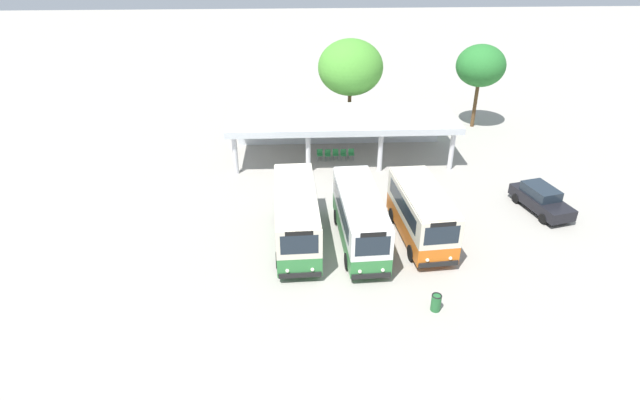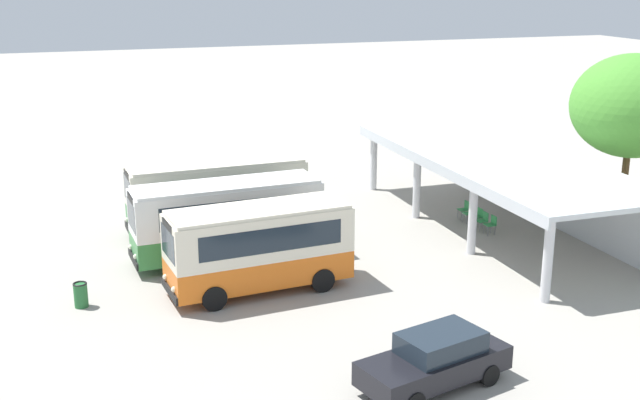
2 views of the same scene
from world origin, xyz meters
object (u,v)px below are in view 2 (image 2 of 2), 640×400
object	(u,v)px
city_bus_middle_cream	(258,245)
litter_bin_apron	(81,295)
waiting_chair_middle_seat	(478,215)
city_bus_nearest_orange	(217,193)
city_bus_second_in_row	(227,217)
waiting_chair_fourth_seat	(483,219)
waiting_chair_fifth_seat	(492,223)
waiting_chair_end_by_column	(465,208)
parked_car_flank	(436,360)
waiting_chair_second_from_end	(470,212)

from	to	relation	value
city_bus_middle_cream	litter_bin_apron	size ratio (longest dim) A/B	7.66
waiting_chair_middle_seat	litter_bin_apron	size ratio (longest dim) A/B	0.96
city_bus_nearest_orange	city_bus_second_in_row	world-z (taller)	city_bus_nearest_orange
waiting_chair_fourth_seat	litter_bin_apron	size ratio (longest dim) A/B	0.96
city_bus_second_in_row	city_bus_middle_cream	xyz separation A→B (m)	(3.59, 0.37, -0.03)
waiting_chair_fifth_seat	litter_bin_apron	bearing A→B (deg)	-82.62
city_bus_nearest_orange	waiting_chair_end_by_column	distance (m)	11.72
waiting_chair_end_by_column	waiting_chair_fourth_seat	world-z (taller)	same
city_bus_nearest_orange	waiting_chair_fourth_seat	xyz separation A→B (m)	(3.71, 11.42, -1.29)
city_bus_nearest_orange	waiting_chair_fourth_seat	world-z (taller)	city_bus_nearest_orange
parked_car_flank	waiting_chair_end_by_column	xyz separation A→B (m)	(-13.76, 8.53, -0.31)
waiting_chair_end_by_column	waiting_chair_fourth_seat	xyz separation A→B (m)	(1.83, -0.07, 0.00)
waiting_chair_fourth_seat	city_bus_second_in_row	bearing A→B (deg)	-90.57
waiting_chair_fifth_seat	waiting_chair_second_from_end	bearing A→B (deg)	-178.15
litter_bin_apron	waiting_chair_second_from_end	bearing A→B (deg)	103.14
parked_car_flank	waiting_chair_second_from_end	xyz separation A→B (m)	(-13.15, 8.47, -0.31)
parked_car_flank	waiting_chair_middle_seat	size ratio (longest dim) A/B	5.52
city_bus_middle_cream	waiting_chair_fourth_seat	xyz separation A→B (m)	(-3.47, 11.39, -1.24)
city_bus_middle_cream	waiting_chair_second_from_end	bearing A→B (deg)	112.39
waiting_chair_end_by_column	litter_bin_apron	bearing A→B (deg)	-75.06
waiting_chair_fourth_seat	waiting_chair_fifth_seat	size ratio (longest dim) A/B	1.00
waiting_chair_middle_seat	litter_bin_apron	distance (m)	18.12
city_bus_second_in_row	waiting_chair_end_by_column	distance (m)	12.03
city_bus_middle_cream	waiting_chair_middle_seat	size ratio (longest dim) A/B	8.02
city_bus_nearest_orange	litter_bin_apron	size ratio (longest dim) A/B	8.88
waiting_chair_end_by_column	waiting_chair_second_from_end	bearing A→B (deg)	-6.17
city_bus_middle_cream	parked_car_flank	world-z (taller)	city_bus_middle_cream
city_bus_nearest_orange	waiting_chair_end_by_column	bearing A→B (deg)	80.73
city_bus_nearest_orange	litter_bin_apron	xyz separation A→B (m)	(6.62, -6.28, -1.35)
parked_car_flank	waiting_chair_second_from_end	size ratio (longest dim) A/B	5.52
city_bus_second_in_row	waiting_chair_second_from_end	xyz separation A→B (m)	(-1.10, 11.77, -1.26)
city_bus_second_in_row	city_bus_middle_cream	distance (m)	3.61
waiting_chair_middle_seat	waiting_chair_end_by_column	bearing A→B (deg)	-179.86
city_bus_middle_cream	waiting_chair_second_from_end	xyz separation A→B (m)	(-4.70, 11.40, -1.24)
waiting_chair_second_from_end	litter_bin_apron	distance (m)	18.18
city_bus_second_in_row	waiting_chair_second_from_end	distance (m)	11.89
city_bus_second_in_row	waiting_chair_fourth_seat	xyz separation A→B (m)	(0.12, 11.76, -1.26)
waiting_chair_fifth_seat	waiting_chair_end_by_column	bearing A→B (deg)	179.84
waiting_chair_second_from_end	waiting_chair_fourth_seat	xyz separation A→B (m)	(1.22, -0.01, 0.00)
parked_car_flank	waiting_chair_end_by_column	bearing A→B (deg)	148.19
waiting_chair_middle_seat	waiting_chair_second_from_end	bearing A→B (deg)	-173.57
waiting_chair_fourth_seat	litter_bin_apron	world-z (taller)	litter_bin_apron
waiting_chair_end_by_column	waiting_chair_fifth_seat	bearing A→B (deg)	-0.16
city_bus_nearest_orange	waiting_chair_fourth_seat	distance (m)	12.08
parked_car_flank	waiting_chair_fifth_seat	distance (m)	14.17
waiting_chair_fourth_seat	litter_bin_apron	bearing A→B (deg)	-80.66
parked_car_flank	waiting_chair_fifth_seat	bearing A→B (deg)	143.00
waiting_chair_end_by_column	city_bus_nearest_orange	bearing A→B (deg)	-99.27
city_bus_second_in_row	city_bus_middle_cream	size ratio (longest dim) A/B	1.13
litter_bin_apron	city_bus_middle_cream	bearing A→B (deg)	84.90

